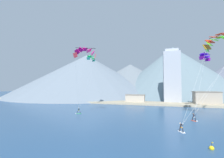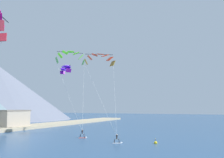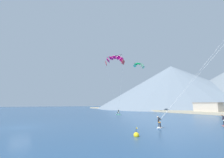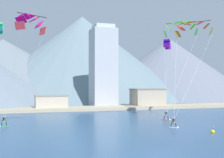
{
  "view_description": "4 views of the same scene",
  "coord_description": "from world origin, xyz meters",
  "views": [
    {
      "loc": [
        7.16,
        -11.3,
        7.65
      ],
      "look_at": [
        -1.98,
        18.67,
        9.11
      ],
      "focal_mm": 24.0,
      "sensor_mm": 36.0,
      "label": 1
    },
    {
      "loc": [
        -29.86,
        -2.03,
        6.31
      ],
      "look_at": [
        1.06,
        12.39,
        10.15
      ],
      "focal_mm": 40.0,
      "sensor_mm": 36.0,
      "label": 2
    },
    {
      "loc": [
        25.47,
        -0.54,
        3.22
      ],
      "look_at": [
        -2.25,
        16.39,
        8.69
      ],
      "focal_mm": 24.0,
      "sensor_mm": 36.0,
      "label": 3
    },
    {
      "loc": [
        -13.28,
        -26.18,
        6.55
      ],
      "look_at": [
        -0.74,
        11.14,
        7.29
      ],
      "focal_mm": 50.0,
      "sensor_mm": 36.0,
      "label": 4
    }
  ],
  "objects": [
    {
      "name": "parafoil_kite_near_lead",
      "position": [
        19.87,
        24.25,
        17.39
      ],
      "size": [
        11.97,
        11.39,
        17.29
      ],
      "color": "#A47E1E"
    },
    {
      "name": "mountain_peak_central_summit",
      "position": [
        -48.42,
        99.23,
        16.45
      ],
      "size": [
        115.62,
        115.62,
        32.91
      ],
      "color": "slate",
      "rests_on": "ground"
    },
    {
      "name": "parafoil_kite_near_trail",
      "position": [
        23.29,
        34.66,
        19.4
      ],
      "size": [
        11.83,
        12.31,
        19.35
      ],
      "color": "green"
    },
    {
      "name": "highrise_tower",
      "position": [
        13.29,
        60.92,
        11.84
      ],
      "size": [
        7.0,
        7.0,
        24.09
      ],
      "color": "#A8ADB7",
      "rests_on": "ground"
    },
    {
      "name": "race_marker_buoy",
      "position": [
        13.29,
        9.77,
        0.16
      ],
      "size": [
        0.56,
        0.56,
        1.02
      ],
      "color": "yellow",
      "rests_on": "ground"
    },
    {
      "name": "mountain_peak_west_ridge",
      "position": [
        18.74,
        111.88,
        18.84
      ],
      "size": [
        95.71,
        95.71,
        37.68
      ],
      "color": "slate",
      "rests_on": "ground"
    },
    {
      "name": "parafoil_kite_mid_center",
      "position": [
        -10.06,
        22.09,
        15.96
      ],
      "size": [
        6.15,
        6.12,
        15.85
      ],
      "color": "#BE2F3A"
    },
    {
      "name": "kitesurfer_near_lead",
      "position": [
        10.91,
        15.81,
        0.45
      ],
      "size": [
        1.16,
        1.73,
        1.66
      ],
      "color": "white",
      "rests_on": "ground"
    },
    {
      "name": "shore_building_harbour_front",
      "position": [
        25.75,
        57.07,
        2.74
      ],
      "size": [
        9.37,
        6.4,
        5.45
      ],
      "color": "#A89E8E",
      "rests_on": "ground"
    },
    {
      "name": "kitesurfer_mid_center",
      "position": [
        -13.96,
        25.72,
        0.48
      ],
      "size": [
        1.68,
        1.27,
        1.68
      ],
      "color": "#33B266",
      "rests_on": "ground"
    },
    {
      "name": "parafoil_kite_distant_high_outer",
      "position": [
        -14.74,
        35.61,
        17.41
      ],
      "size": [
        1.43,
        4.61,
        1.7
      ],
      "color": "teal"
    },
    {
      "name": "shore_building_promenade_mid",
      "position": [
        -36.23,
        58.35,
        2.93
      ],
      "size": [
        5.45,
        5.4,
        5.84
      ],
      "color": "beige",
      "rests_on": "ground"
    },
    {
      "name": "shore_building_quay_east",
      "position": [
        -2.43,
        55.84,
        1.93
      ],
      "size": [
        8.5,
        4.41,
        3.83
      ],
      "color": "#B7AD9E",
      "rests_on": "ground"
    },
    {
      "name": "kitesurfer_near_trail",
      "position": [
        14.77,
        25.3,
        0.54
      ],
      "size": [
        1.31,
        1.66,
        1.78
      ],
      "color": "#E54C33",
      "rests_on": "ground"
    },
    {
      "name": "parafoil_kite_distant_low_drift",
      "position": [
        19.21,
        33.21,
        15.55
      ],
      "size": [
        3.55,
        4.46,
        1.83
      ],
      "color": "#82159C"
    },
    {
      "name": "shoreline_strip",
      "position": [
        0.0,
        53.98,
        0.35
      ],
      "size": [
        180.0,
        10.0,
        0.7
      ],
      "primitive_type": "cube",
      "color": "tan",
      "rests_on": "ground"
    },
    {
      "name": "mountain_peak_far_spur",
      "position": [
        -15.15,
        115.48,
        13.1
      ],
      "size": [
        94.85,
        94.85,
        26.21
      ],
      "color": "slate",
      "rests_on": "ground"
    }
  ]
}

